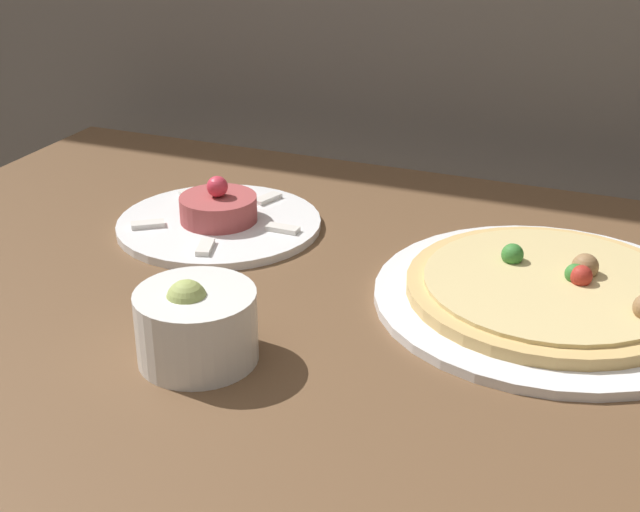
{
  "coord_description": "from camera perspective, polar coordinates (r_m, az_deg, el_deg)",
  "views": [
    {
      "loc": [
        0.3,
        -0.36,
        1.22
      ],
      "look_at": [
        -0.03,
        0.42,
        0.82
      ],
      "focal_mm": 50.0,
      "sensor_mm": 36.0,
      "label": 1
    }
  ],
  "objects": [
    {
      "name": "dining_table",
      "position": [
        0.99,
        1.38,
        -8.29
      ],
      "size": [
        1.23,
        0.83,
        0.78
      ],
      "color": "brown",
      "rests_on": "ground_plane"
    },
    {
      "name": "pizza_plate",
      "position": [
        0.95,
        14.53,
        -2.27
      ],
      "size": [
        0.36,
        0.36,
        0.05
      ],
      "color": "white",
      "rests_on": "dining_table"
    },
    {
      "name": "tartare_plate",
      "position": [
        1.11,
        -6.49,
        2.4
      ],
      "size": [
        0.25,
        0.25,
        0.07
      ],
      "color": "white",
      "rests_on": "dining_table"
    },
    {
      "name": "small_bowl",
      "position": [
        0.82,
        -7.94,
        -4.32
      ],
      "size": [
        0.11,
        0.11,
        0.08
      ],
      "color": "white",
      "rests_on": "dining_table"
    }
  ]
}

